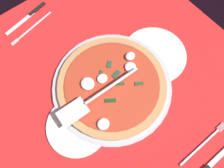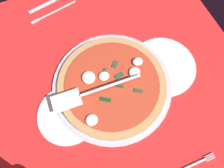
{
  "view_description": "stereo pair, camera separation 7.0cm",
  "coord_description": "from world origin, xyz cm",
  "px_view_note": "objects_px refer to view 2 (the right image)",
  "views": [
    {
      "loc": [
        14.37,
        21.49,
        67.98
      ],
      "look_at": [
        -1.53,
        1.68,
        2.35
      ],
      "focal_mm": 33.56,
      "sensor_mm": 36.0,
      "label": 1
    },
    {
      "loc": [
        8.33,
        25.09,
        67.98
      ],
      "look_at": [
        -1.53,
        1.68,
        2.35
      ],
      "focal_mm": 33.56,
      "sensor_mm": 36.0,
      "label": 2
    }
  ],
  "objects_px": {
    "pizza_server": "(91,92)",
    "place_setting_near": "(55,6)",
    "pizza": "(112,84)",
    "dinner_plate_left": "(163,66)",
    "dinner_plate_right": "(68,115)"
  },
  "relations": [
    {
      "from": "pizza",
      "to": "dinner_plate_left",
      "type": "bearing_deg",
      "value": 179.38
    },
    {
      "from": "dinner_plate_left",
      "to": "dinner_plate_right",
      "type": "height_order",
      "value": "same"
    },
    {
      "from": "dinner_plate_right",
      "to": "pizza_server",
      "type": "distance_m",
      "value": 0.11
    },
    {
      "from": "dinner_plate_right",
      "to": "pizza",
      "type": "height_order",
      "value": "pizza"
    },
    {
      "from": "dinner_plate_left",
      "to": "pizza_server",
      "type": "height_order",
      "value": "pizza_server"
    },
    {
      "from": "pizza_server",
      "to": "place_setting_near",
      "type": "height_order",
      "value": "pizza_server"
    },
    {
      "from": "dinner_plate_right",
      "to": "place_setting_near",
      "type": "bearing_deg",
      "value": -101.51
    },
    {
      "from": "dinner_plate_left",
      "to": "pizza_server",
      "type": "bearing_deg",
      "value": 1.07
    },
    {
      "from": "dinner_plate_left",
      "to": "pizza",
      "type": "distance_m",
      "value": 0.2
    },
    {
      "from": "pizza_server",
      "to": "dinner_plate_left",
      "type": "bearing_deg",
      "value": -176.17
    },
    {
      "from": "dinner_plate_left",
      "to": "place_setting_near",
      "type": "height_order",
      "value": "place_setting_near"
    },
    {
      "from": "dinner_plate_left",
      "to": "dinner_plate_right",
      "type": "distance_m",
      "value": 0.37
    },
    {
      "from": "dinner_plate_left",
      "to": "pizza",
      "type": "height_order",
      "value": "pizza"
    },
    {
      "from": "dinner_plate_right",
      "to": "place_setting_near",
      "type": "height_order",
      "value": "place_setting_near"
    },
    {
      "from": "dinner_plate_left",
      "to": "dinner_plate_right",
      "type": "bearing_deg",
      "value": 5.49
    }
  ]
}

